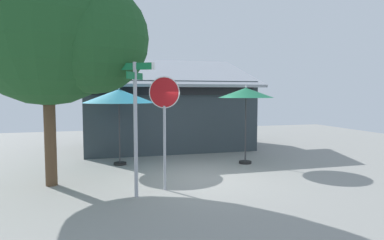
# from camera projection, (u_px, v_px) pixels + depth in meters

# --- Properties ---
(ground_plane) EXTENTS (28.00, 28.00, 0.10)m
(ground_plane) POSITION_uv_depth(u_px,v_px,m) (202.00, 179.00, 9.93)
(ground_plane) COLOR gray
(cafe_building) EXTENTS (7.60, 4.72, 4.18)m
(cafe_building) POSITION_uv_depth(u_px,v_px,m) (166.00, 113.00, 15.42)
(cafe_building) COLOR #333D42
(cafe_building) RESTS_ON ground
(street_sign_post) EXTENTS (0.80, 0.75, 3.19)m
(street_sign_post) POSITION_uv_depth(u_px,v_px,m) (136.00, 116.00, 7.93)
(street_sign_post) COLOR #A8AAB2
(street_sign_post) RESTS_ON ground
(stop_sign) EXTENTS (0.72, 0.37, 2.88)m
(stop_sign) POSITION_uv_depth(u_px,v_px,m) (164.00, 111.00, 8.50)
(stop_sign) COLOR #A8AAB2
(stop_sign) RESTS_ON ground
(patio_umbrella_teal_left) EXTENTS (2.43, 2.43, 2.67)m
(patio_umbrella_teal_left) POSITION_uv_depth(u_px,v_px,m) (119.00, 96.00, 11.51)
(patio_umbrella_teal_left) COLOR black
(patio_umbrella_teal_left) RESTS_ON ground
(patio_umbrella_forest_green_center) EXTENTS (1.91, 1.91, 2.73)m
(patio_umbrella_forest_green_center) POSITION_uv_depth(u_px,v_px,m) (246.00, 94.00, 11.72)
(patio_umbrella_forest_green_center) COLOR black
(patio_umbrella_forest_green_center) RESTS_ON ground
(shade_tree) EXTENTS (4.69, 4.25, 6.39)m
(shade_tree) POSITION_uv_depth(u_px,v_px,m) (57.00, 27.00, 8.70)
(shade_tree) COLOR brown
(shade_tree) RESTS_ON ground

